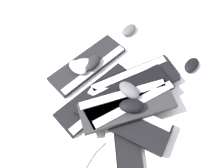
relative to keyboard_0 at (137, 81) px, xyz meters
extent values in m
plane|color=silver|center=(-0.08, -0.03, -0.01)|extent=(3.20, 3.20, 0.00)
cube|color=black|center=(0.00, 0.00, 0.00)|extent=(0.44, 0.15, 0.02)
cube|color=silver|center=(0.00, -0.05, 0.01)|extent=(0.42, 0.04, 0.01)
cube|color=black|center=(-0.19, 0.21, 0.00)|extent=(0.46, 0.28, 0.02)
cube|color=#B2B5BA|center=(-0.17, 0.16, 0.01)|extent=(0.41, 0.16, 0.01)
cube|color=black|center=(-0.23, 0.00, 0.00)|extent=(0.46, 0.27, 0.02)
cube|color=#B2B5BA|center=(-0.21, -0.05, 0.01)|extent=(0.41, 0.16, 0.01)
cube|color=black|center=(-0.18, -0.16, 0.00)|extent=(0.30, 0.46, 0.02)
cube|color=silver|center=(-0.24, -0.14, 0.01)|extent=(0.19, 0.40, 0.01)
cube|color=black|center=(-0.17, -0.17, 0.03)|extent=(0.38, 0.44, 0.02)
cube|color=#B2B5BA|center=(-0.13, -0.13, 0.04)|extent=(0.28, 0.36, 0.01)
cube|color=#232326|center=(-0.13, -0.13, 0.06)|extent=(0.46, 0.21, 0.02)
cube|color=#B2B5BA|center=(-0.12, -0.07, 0.07)|extent=(0.42, 0.10, 0.01)
cube|color=black|center=(-0.03, -0.02, 0.03)|extent=(0.44, 0.15, 0.02)
cube|color=#B2B5BA|center=(-0.03, 0.03, 0.04)|extent=(0.42, 0.04, 0.01)
cube|color=black|center=(-0.10, -0.08, 0.06)|extent=(0.45, 0.18, 0.02)
cube|color=#B2B5BA|center=(-0.10, -0.14, 0.07)|extent=(0.42, 0.06, 0.01)
ellipsoid|color=#4C4C51|center=(0.13, 0.33, 0.01)|extent=(0.13, 0.11, 0.04)
ellipsoid|color=black|center=(-0.12, -0.15, 0.10)|extent=(0.13, 0.10, 0.04)
ellipsoid|color=#4C4C51|center=(-0.09, -0.08, 0.10)|extent=(0.10, 0.13, 0.04)
ellipsoid|color=#B7B7BC|center=(-0.25, 0.19, 0.04)|extent=(0.11, 0.13, 0.04)
ellipsoid|color=black|center=(0.31, -0.05, 0.01)|extent=(0.13, 0.11, 0.04)
ellipsoid|color=black|center=(-0.17, 0.18, 0.04)|extent=(0.13, 0.11, 0.04)
ellipsoid|color=#B7B7BC|center=(-0.22, 0.20, 0.04)|extent=(0.12, 0.10, 0.04)
ellipsoid|color=silver|center=(-0.19, -0.02, 0.04)|extent=(0.13, 0.12, 0.04)
cylinder|color=#59595B|center=(-0.24, -0.23, -0.01)|extent=(0.05, 0.04, 0.01)
cylinder|color=#59595B|center=(-0.31, -0.23, -0.01)|extent=(0.09, 0.04, 0.01)
cylinder|color=#59595B|center=(-0.38, -0.26, -0.01)|extent=(0.07, 0.05, 0.01)
sphere|color=#59595B|center=(-0.22, -0.24, -0.01)|extent=(0.01, 0.01, 0.01)
sphere|color=#59595B|center=(-0.26, -0.21, -0.01)|extent=(0.01, 0.01, 0.01)
sphere|color=#59595B|center=(-0.35, -0.24, -0.01)|extent=(0.01, 0.01, 0.01)
camera|label=1|loc=(-0.38, -0.47, 0.98)|focal=35.00mm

